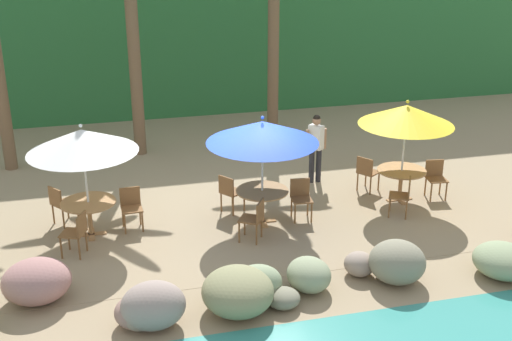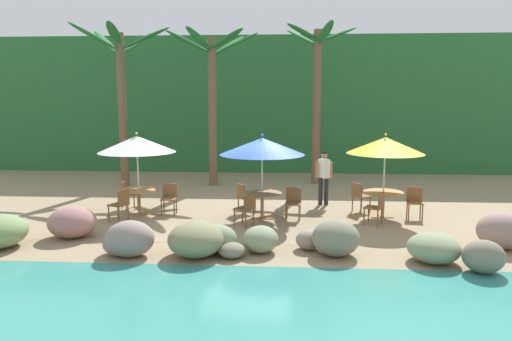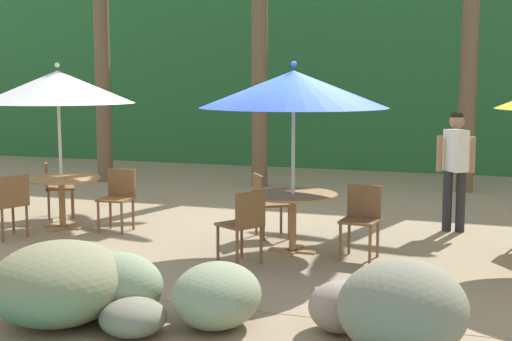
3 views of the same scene
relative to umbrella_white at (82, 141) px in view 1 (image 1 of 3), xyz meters
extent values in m
plane|color=#937F60|center=(3.07, 0.04, -2.03)|extent=(120.00, 120.00, 0.00)
cube|color=#937F60|center=(3.07, 0.04, -2.02)|extent=(18.00, 5.20, 0.01)
cube|color=#286633|center=(3.07, 9.04, 0.97)|extent=(28.00, 2.40, 6.00)
ellipsoid|color=gray|center=(3.64, -3.06, -1.74)|extent=(0.76, 0.88, 0.57)
ellipsoid|color=slate|center=(3.05, -3.48, -1.87)|extent=(0.57, 0.56, 0.32)
ellipsoid|color=#807F58|center=(2.29, -3.41, -1.66)|extent=(1.19, 1.26, 0.73)
ellipsoid|color=gray|center=(4.68, -2.82, -1.81)|extent=(0.56, 0.57, 0.43)
ellipsoid|color=gray|center=(7.17, -3.46, -1.73)|extent=(1.06, 1.10, 0.58)
ellipsoid|color=gray|center=(0.69, -3.46, -1.78)|extent=(0.63, 0.73, 0.50)
ellipsoid|color=gray|center=(5.23, -3.18, -1.65)|extent=(1.00, 1.00, 0.76)
ellipsoid|color=gray|center=(2.70, -3.12, -1.73)|extent=(0.86, 0.72, 0.60)
ellipsoid|color=#9C6D69|center=(-0.91, -2.28, -1.66)|extent=(1.15, 1.04, 0.74)
ellipsoid|color=#926D61|center=(0.66, -3.42, -1.78)|extent=(0.73, 0.73, 0.49)
ellipsoid|color=gray|center=(0.91, -3.52, -1.65)|extent=(1.03, 0.86, 0.76)
cylinder|color=silver|center=(0.00, 0.00, -0.96)|extent=(0.04, 0.04, 2.13)
cone|color=white|center=(0.00, 0.00, 0.00)|extent=(2.15, 2.15, 0.46)
sphere|color=white|center=(0.00, 0.00, 0.31)|extent=(0.07, 0.07, 0.07)
cube|color=#A37547|center=(0.00, 0.00, -2.01)|extent=(0.60, 0.12, 0.03)
cube|color=#A37547|center=(0.00, 0.00, -2.01)|extent=(0.12, 0.60, 0.03)
cylinder|color=#A37547|center=(0.00, 0.00, -1.66)|extent=(0.09, 0.09, 0.71)
cylinder|color=#A37547|center=(0.00, 0.00, -1.30)|extent=(1.10, 1.10, 0.03)
cylinder|color=brown|center=(1.04, -0.12, -1.80)|extent=(0.04, 0.04, 0.45)
cylinder|color=brown|center=(0.68, -0.14, -1.80)|extent=(0.04, 0.04, 0.45)
cylinder|color=brown|center=(1.02, 0.23, -1.80)|extent=(0.04, 0.04, 0.45)
cylinder|color=brown|center=(0.66, 0.21, -1.80)|extent=(0.04, 0.04, 0.45)
cube|color=brown|center=(0.85, 0.05, -1.56)|extent=(0.44, 0.44, 0.03)
cube|color=brown|center=(0.84, 0.25, -1.37)|extent=(0.42, 0.06, 0.42)
cylinder|color=brown|center=(-0.46, 0.94, -1.80)|extent=(0.04, 0.04, 0.45)
cylinder|color=brown|center=(-0.25, 0.65, -1.80)|extent=(0.04, 0.04, 0.45)
cylinder|color=brown|center=(-0.75, 0.73, -1.80)|extent=(0.04, 0.04, 0.45)
cylinder|color=brown|center=(-0.54, 0.44, -1.80)|extent=(0.04, 0.04, 0.45)
cube|color=brown|center=(-0.50, 0.69, -1.56)|extent=(0.59, 0.59, 0.03)
cube|color=brown|center=(-0.66, 0.57, -1.37)|extent=(0.28, 0.36, 0.42)
cylinder|color=brown|center=(-0.56, -0.88, -1.80)|extent=(0.04, 0.04, 0.45)
cylinder|color=brown|center=(-0.42, -0.55, -1.80)|extent=(0.04, 0.04, 0.45)
cylinder|color=brown|center=(-0.23, -1.02, -1.80)|extent=(0.04, 0.04, 0.45)
cylinder|color=brown|center=(-0.09, -0.69, -1.80)|extent=(0.04, 0.04, 0.45)
cube|color=brown|center=(-0.32, -0.79, -1.56)|extent=(0.55, 0.55, 0.03)
cube|color=brown|center=(-0.14, -0.86, -1.37)|extent=(0.19, 0.40, 0.42)
cylinder|color=silver|center=(3.53, -0.29, -0.97)|extent=(0.04, 0.04, 2.12)
cone|color=blue|center=(3.53, -0.29, -0.01)|extent=(2.30, 2.30, 0.45)
sphere|color=blue|center=(3.53, -0.29, 0.29)|extent=(0.07, 0.07, 0.07)
cube|color=#A37547|center=(3.53, -0.29, -2.01)|extent=(0.60, 0.12, 0.03)
cube|color=#A37547|center=(3.53, -0.29, -2.01)|extent=(0.12, 0.60, 0.03)
cylinder|color=#A37547|center=(3.53, -0.29, -1.66)|extent=(0.09, 0.09, 0.71)
cylinder|color=#A37547|center=(3.53, -0.29, -1.30)|extent=(1.10, 1.10, 0.03)
cylinder|color=brown|center=(4.54, -0.56, -1.80)|extent=(0.04, 0.04, 0.45)
cylinder|color=brown|center=(4.18, -0.52, -1.80)|extent=(0.04, 0.04, 0.45)
cylinder|color=brown|center=(4.57, -0.20, -1.80)|extent=(0.04, 0.04, 0.45)
cylinder|color=brown|center=(4.21, -0.17, -1.80)|extent=(0.04, 0.04, 0.45)
cube|color=brown|center=(4.37, -0.36, -1.56)|extent=(0.46, 0.46, 0.03)
cube|color=brown|center=(4.39, -0.16, -1.37)|extent=(0.42, 0.07, 0.42)
cylinder|color=brown|center=(3.09, 0.66, -1.80)|extent=(0.04, 0.04, 0.45)
cylinder|color=brown|center=(3.29, 0.37, -1.80)|extent=(0.04, 0.04, 0.45)
cylinder|color=brown|center=(2.80, 0.46, -1.80)|extent=(0.04, 0.04, 0.45)
cylinder|color=brown|center=(3.00, 0.17, -1.80)|extent=(0.04, 0.04, 0.45)
cube|color=brown|center=(3.05, 0.41, -1.56)|extent=(0.58, 0.58, 0.03)
cube|color=brown|center=(2.88, 0.30, -1.37)|extent=(0.27, 0.37, 0.42)
cylinder|color=brown|center=(2.85, -1.08, -1.80)|extent=(0.04, 0.04, 0.45)
cylinder|color=brown|center=(3.03, -0.77, -1.80)|extent=(0.04, 0.04, 0.45)
cylinder|color=brown|center=(3.16, -1.26, -1.80)|extent=(0.04, 0.04, 0.45)
cylinder|color=brown|center=(3.34, -0.95, -1.80)|extent=(0.04, 0.04, 0.45)
cube|color=brown|center=(3.09, -1.02, -1.56)|extent=(0.58, 0.58, 0.03)
cube|color=brown|center=(3.27, -1.12, -1.37)|extent=(0.25, 0.38, 0.42)
cylinder|color=silver|center=(6.87, 0.07, -0.96)|extent=(0.04, 0.04, 2.13)
cone|color=yellow|center=(6.87, 0.07, 0.00)|extent=(2.09, 2.09, 0.44)
sphere|color=yellow|center=(6.87, 0.07, 0.30)|extent=(0.07, 0.07, 0.07)
cube|color=#A37547|center=(6.87, 0.07, -2.01)|extent=(0.60, 0.12, 0.03)
cube|color=#A37547|center=(6.87, 0.07, -2.01)|extent=(0.12, 0.60, 0.03)
cylinder|color=#A37547|center=(6.87, 0.07, -1.66)|extent=(0.09, 0.09, 0.71)
cylinder|color=#A37547|center=(6.87, 0.07, -1.30)|extent=(1.10, 1.10, 0.03)
cylinder|color=brown|center=(7.87, -0.23, -1.80)|extent=(0.04, 0.04, 0.45)
cylinder|color=brown|center=(7.51, -0.19, -1.80)|extent=(0.04, 0.04, 0.45)
cylinder|color=brown|center=(7.91, 0.12, -1.80)|extent=(0.04, 0.04, 0.45)
cylinder|color=brown|center=(7.56, 0.16, -1.80)|extent=(0.04, 0.04, 0.45)
cube|color=brown|center=(7.71, -0.04, -1.56)|extent=(0.47, 0.47, 0.03)
cube|color=brown|center=(7.74, 0.16, -1.37)|extent=(0.42, 0.09, 0.42)
cylinder|color=brown|center=(6.44, 1.02, -1.80)|extent=(0.04, 0.04, 0.45)
cylinder|color=brown|center=(6.64, 0.72, -1.80)|extent=(0.04, 0.04, 0.45)
cylinder|color=brown|center=(6.14, 0.82, -1.80)|extent=(0.04, 0.04, 0.45)
cylinder|color=brown|center=(6.34, 0.52, -1.80)|extent=(0.04, 0.04, 0.45)
cube|color=brown|center=(6.39, 0.77, -1.56)|extent=(0.58, 0.58, 0.03)
cube|color=brown|center=(6.23, 0.66, -1.37)|extent=(0.27, 0.37, 0.42)
cylinder|color=brown|center=(6.22, -0.75, -1.80)|extent=(0.04, 0.04, 0.45)
cylinder|color=brown|center=(6.39, -0.44, -1.80)|extent=(0.04, 0.04, 0.45)
cylinder|color=brown|center=(6.54, -0.92, -1.80)|extent=(0.04, 0.04, 0.45)
cylinder|color=brown|center=(6.71, -0.61, -1.80)|extent=(0.04, 0.04, 0.45)
cube|color=brown|center=(6.47, -0.68, -1.56)|extent=(0.57, 0.57, 0.03)
cube|color=brown|center=(6.64, -0.78, -1.37)|extent=(0.23, 0.39, 0.42)
cylinder|color=brown|center=(1.41, 4.72, 0.74)|extent=(0.32, 0.32, 5.53)
cylinder|color=brown|center=(5.34, 5.37, 0.90)|extent=(0.32, 0.32, 5.85)
cylinder|color=#232328|center=(5.26, 1.59, -1.60)|extent=(0.13, 0.13, 0.86)
cylinder|color=#232328|center=(5.44, 1.59, -1.60)|extent=(0.13, 0.13, 0.86)
cube|color=silver|center=(5.35, 1.59, -0.88)|extent=(0.37, 0.39, 0.58)
cylinder|color=#9E7051|center=(5.13, 1.59, -0.93)|extent=(0.08, 0.08, 0.50)
cylinder|color=#9E7051|center=(5.57, 1.59, -0.93)|extent=(0.08, 0.08, 0.50)
sphere|color=#9E7051|center=(5.35, 1.59, -0.47)|extent=(0.21, 0.21, 0.21)
sphere|color=black|center=(5.35, 1.59, -0.42)|extent=(0.18, 0.18, 0.18)
camera|label=1|loc=(0.30, -12.46, 4.08)|focal=46.11mm
camera|label=2|loc=(4.15, -12.79, 1.26)|focal=32.81mm
camera|label=3|loc=(5.85, -8.49, 0.10)|focal=49.18mm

